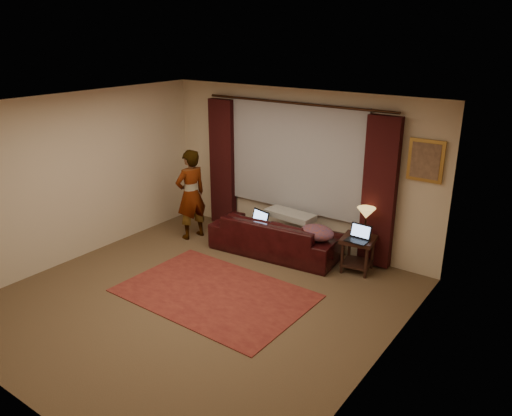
% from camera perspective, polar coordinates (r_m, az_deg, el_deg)
% --- Properties ---
extents(floor, '(5.00, 5.00, 0.01)m').
position_cam_1_polar(floor, '(6.95, -6.57, -10.41)').
color(floor, brown).
rests_on(floor, ground).
extents(ceiling, '(5.00, 5.00, 0.02)m').
position_cam_1_polar(ceiling, '(6.08, -7.53, 11.35)').
color(ceiling, silver).
rests_on(ceiling, ground).
extents(wall_back, '(5.00, 0.02, 2.60)m').
position_cam_1_polar(wall_back, '(8.31, 4.69, 4.54)').
color(wall_back, beige).
rests_on(wall_back, ground).
extents(wall_front, '(5.00, 0.02, 2.60)m').
position_cam_1_polar(wall_front, '(5.02, -26.79, -8.15)').
color(wall_front, beige).
rests_on(wall_front, ground).
extents(wall_left, '(0.02, 5.00, 2.60)m').
position_cam_1_polar(wall_left, '(8.23, -20.01, 3.24)').
color(wall_left, beige).
rests_on(wall_left, ground).
extents(wall_right, '(0.02, 5.00, 2.60)m').
position_cam_1_polar(wall_right, '(5.16, 14.09, -5.78)').
color(wall_right, beige).
rests_on(wall_right, ground).
extents(sheer_curtain, '(2.50, 0.05, 1.80)m').
position_cam_1_polar(sheer_curtain, '(8.21, 4.51, 5.80)').
color(sheer_curtain, '#A3A3AC').
rests_on(sheer_curtain, wall_back).
extents(drape_left, '(0.50, 0.14, 2.30)m').
position_cam_1_polar(drape_left, '(9.10, -3.83, 5.11)').
color(drape_left, black).
rests_on(drape_left, floor).
extents(drape_right, '(0.50, 0.14, 2.30)m').
position_cam_1_polar(drape_right, '(7.62, 13.91, 1.65)').
color(drape_right, black).
rests_on(drape_right, floor).
extents(curtain_rod, '(0.04, 0.04, 3.40)m').
position_cam_1_polar(curtain_rod, '(8.01, 4.49, 11.86)').
color(curtain_rod, black).
rests_on(curtain_rod, wall_back).
extents(picture_frame, '(0.50, 0.04, 0.60)m').
position_cam_1_polar(picture_frame, '(7.35, 18.84, 5.15)').
color(picture_frame, '#B08239').
rests_on(picture_frame, wall_back).
extents(sofa, '(2.19, 1.12, 0.85)m').
position_cam_1_polar(sofa, '(8.09, 2.23, -2.37)').
color(sofa, black).
rests_on(sofa, floor).
extents(throw_blanket, '(0.86, 0.40, 0.10)m').
position_cam_1_polar(throw_blanket, '(8.05, 3.95, 0.76)').
color(throw_blanket, '#A09D99').
rests_on(throw_blanket, sofa).
extents(clothing_pile, '(0.64, 0.56, 0.23)m').
position_cam_1_polar(clothing_pile, '(7.68, 6.99, -2.86)').
color(clothing_pile, brown).
rests_on(clothing_pile, sofa).
extents(laptop_sofa, '(0.44, 0.47, 0.26)m').
position_cam_1_polar(laptop_sofa, '(8.08, -0.19, -1.40)').
color(laptop_sofa, black).
rests_on(laptop_sofa, sofa).
extents(area_rug, '(2.60, 1.75, 0.01)m').
position_cam_1_polar(area_rug, '(7.07, -4.72, -9.67)').
color(area_rug, maroon).
rests_on(area_rug, floor).
extents(end_table, '(0.54, 0.54, 0.55)m').
position_cam_1_polar(end_table, '(7.71, 11.52, -5.19)').
color(end_table, black).
rests_on(end_table, floor).
extents(tiffany_lamp, '(0.37, 0.37, 0.44)m').
position_cam_1_polar(tiffany_lamp, '(7.61, 12.41, -1.54)').
color(tiffany_lamp, olive).
rests_on(tiffany_lamp, end_table).
extents(laptop_table, '(0.33, 0.36, 0.23)m').
position_cam_1_polar(laptop_table, '(7.42, 11.51, -2.92)').
color(laptop_table, black).
rests_on(laptop_table, end_table).
extents(person, '(0.56, 0.56, 1.58)m').
position_cam_1_polar(person, '(8.66, -7.45, 1.54)').
color(person, '#A09D99').
rests_on(person, floor).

